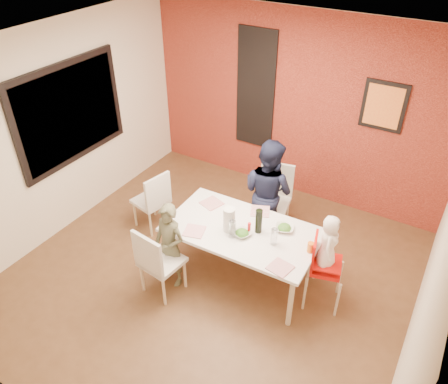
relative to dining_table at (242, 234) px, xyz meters
The scene contains 35 objects.
ground 0.75m from the dining_table, 150.46° to the right, with size 4.50×4.50×0.00m, color brown.
ceiling 2.08m from the dining_table, 150.46° to the right, with size 4.50×4.50×0.02m, color white.
wall_back 2.21m from the dining_table, 98.65° to the left, with size 4.50×0.02×2.70m, color beige.
wall_front 2.55m from the dining_table, 97.39° to the right, with size 4.50×0.02×2.70m, color beige.
wall_left 2.66m from the dining_table, behind, with size 0.02×4.50×2.70m, color beige.
wall_right 2.06m from the dining_table, ahead, with size 0.02×4.50×2.70m, color beige.
brick_accent_wall 2.19m from the dining_table, 98.73° to the left, with size 4.50×0.02×2.70m, color maroon.
picture_window_frame 2.69m from the dining_table, behind, with size 0.05×1.70×1.30m, color black.
picture_window_pane 2.67m from the dining_table, behind, with size 0.02×1.55×1.15m, color black.
glassblock_strip 2.39m from the dining_table, 114.20° to the left, with size 0.55×0.03×1.70m, color silver.
glassblock_surround 2.38m from the dining_table, 114.25° to the left, with size 0.60×0.03×1.76m, color black.
art_print_frame 2.43m from the dining_table, 66.46° to the left, with size 0.54×0.03×0.64m, color black.
art_print_canvas 2.42m from the dining_table, 66.31° to the left, with size 0.44×0.01×0.54m, color #F99637.
dining_table is the anchor object (origin of this frame).
chair_near 1.01m from the dining_table, 132.57° to the right, with size 0.47×0.47×0.92m.
chair_far 1.06m from the dining_table, 94.77° to the left, with size 0.52×0.52×0.96m.
chair_left 1.47m from the dining_table, behind, with size 0.49×0.49×0.88m.
high_chair 0.95m from the dining_table, ahead, with size 0.46×0.46×0.91m.
child_near 0.84m from the dining_table, 143.37° to the right, with size 0.40×0.26×1.10m, color #52513A.
child_far 0.81m from the dining_table, 95.12° to the left, with size 0.71×0.55×1.46m, color black.
toddler 0.98m from the dining_table, ahead, with size 0.32×0.21×0.66m, color white.
plate_near_left 0.55m from the dining_table, 145.27° to the right, with size 0.22×0.22×0.01m, color white.
plate_far_mid 0.40m from the dining_table, 86.76° to the left, with size 0.22×0.22×0.01m, color white.
plate_near_right 0.72m from the dining_table, 28.82° to the right, with size 0.22×0.22×0.01m, color silver.
plate_far_left 0.61m from the dining_table, 156.95° to the left, with size 0.23×0.23×0.01m, color silver.
salad_bowl_a 0.13m from the dining_table, 63.93° to the right, with size 0.19×0.19×0.05m, color white.
salad_bowl_b 0.48m from the dining_table, 29.66° to the left, with size 0.21×0.21×0.05m, color white.
wine_bottle 0.28m from the dining_table, 18.02° to the left, with size 0.08×0.08×0.30m, color black.
wine_glass_a 0.24m from the dining_table, 103.16° to the right, with size 0.08×0.08×0.22m, color white.
wine_glass_b 0.44m from the dining_table, ahead, with size 0.07×0.07×0.20m, color white.
paper_towel_roll 0.26m from the dining_table, 144.55° to the right, with size 0.13×0.13×0.30m, color silver.
condiment_red 0.16m from the dining_table, 10.31° to the right, with size 0.04×0.04×0.14m, color red.
condiment_green 0.23m from the dining_table, 26.40° to the left, with size 0.04×0.04×0.14m, color #306722.
condiment_brown 0.21m from the dining_table, 18.16° to the left, with size 0.03×0.03×0.13m, color brown.
sippy_cup 0.81m from the dining_table, ahead, with size 0.07×0.07×0.12m, color orange.
Camera 1 is at (2.08, -3.21, 3.89)m, focal length 35.00 mm.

